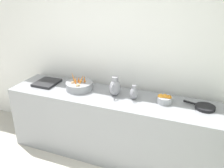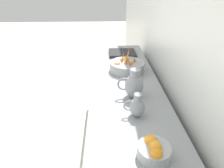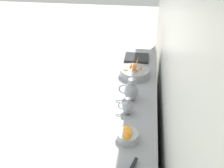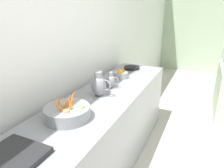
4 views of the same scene
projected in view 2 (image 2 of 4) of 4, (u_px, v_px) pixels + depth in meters
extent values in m
cube|color=gray|center=(126.00, 135.00, 1.87)|extent=(0.65, 2.79, 0.89)
cylinder|color=gray|center=(127.00, 67.00, 2.07)|extent=(0.36, 0.36, 0.10)
torus|color=gray|center=(127.00, 71.00, 2.09)|extent=(0.21, 0.21, 0.01)
cone|color=orange|center=(135.00, 59.00, 2.03)|extent=(0.05, 0.08, 0.11)
cone|color=orange|center=(126.00, 60.00, 1.99)|extent=(0.04, 0.09, 0.13)
cone|color=orange|center=(127.00, 59.00, 2.03)|extent=(0.09, 0.09, 0.13)
cone|color=orange|center=(129.00, 61.00, 1.95)|extent=(0.11, 0.08, 0.16)
cone|color=orange|center=(123.00, 58.00, 2.04)|extent=(0.06, 0.04, 0.14)
cone|color=orange|center=(128.00, 55.00, 2.10)|extent=(0.07, 0.11, 0.15)
ellipsoid|color=#9E7F56|center=(122.00, 60.00, 2.10)|extent=(0.06, 0.05, 0.05)
ellipsoid|color=tan|center=(117.00, 64.00, 2.01)|extent=(0.06, 0.05, 0.05)
ellipsoid|color=tan|center=(130.00, 63.00, 2.04)|extent=(0.06, 0.05, 0.05)
cylinder|color=#9EA0A5|center=(154.00, 152.00, 1.07)|extent=(0.18, 0.18, 0.08)
sphere|color=orange|center=(155.00, 147.00, 1.05)|extent=(0.07, 0.07, 0.07)
sphere|color=orange|center=(156.00, 155.00, 1.01)|extent=(0.07, 0.07, 0.07)
sphere|color=orange|center=(151.00, 141.00, 1.09)|extent=(0.07, 0.07, 0.07)
ellipsoid|color=gray|center=(134.00, 86.00, 1.59)|extent=(0.15, 0.15, 0.21)
cylinder|color=gray|center=(135.00, 73.00, 1.53)|extent=(0.08, 0.08, 0.06)
torus|color=gray|center=(124.00, 84.00, 1.57)|extent=(0.11, 0.01, 0.11)
ellipsoid|color=gray|center=(137.00, 107.00, 1.38)|extent=(0.11, 0.11, 0.15)
cylinder|color=gray|center=(138.00, 97.00, 1.34)|extent=(0.06, 0.06, 0.04)
torus|color=gray|center=(129.00, 106.00, 1.37)|extent=(0.08, 0.01, 0.08)
cube|color=#232326|center=(122.00, 53.00, 2.55)|extent=(0.34, 0.30, 0.04)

